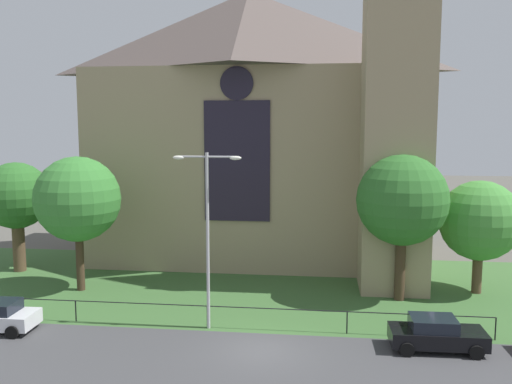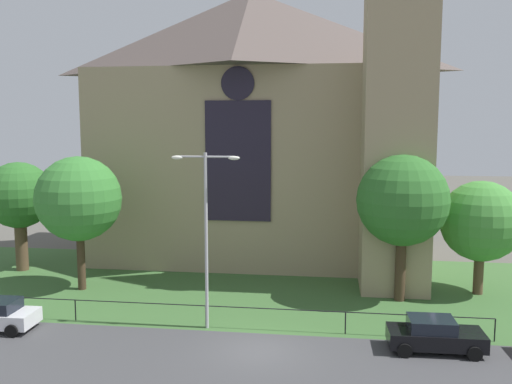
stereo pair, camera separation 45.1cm
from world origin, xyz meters
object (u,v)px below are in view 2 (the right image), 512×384
(parked_car_black, at_px, (434,335))
(tree_left_far, at_px, (19,196))
(tree_left_near, at_px, (79,199))
(streetlamp_near, at_px, (206,219))
(tree_right_near, at_px, (403,201))
(church_building, at_px, (260,123))
(tree_right_far, at_px, (481,221))

(parked_car_black, bearing_deg, tree_left_far, 157.00)
(tree_left_near, xyz_separation_m, tree_left_far, (-6.18, 3.77, -0.43))
(tree_left_near, distance_m, tree_left_far, 7.25)
(streetlamp_near, bearing_deg, parked_car_black, -7.37)
(tree_right_near, distance_m, tree_left_far, 25.61)
(church_building, bearing_deg, tree_left_far, -158.42)
(tree_left_near, distance_m, streetlamp_near, 10.56)
(tree_right_near, bearing_deg, tree_right_far, 21.73)
(tree_left_near, xyz_separation_m, tree_right_far, (24.03, 2.33, -1.22))
(tree_left_near, relative_size, parked_car_black, 1.95)
(tree_left_far, bearing_deg, tree_left_near, -31.41)
(tree_left_near, relative_size, tree_right_far, 1.20)
(tree_left_far, xyz_separation_m, parked_car_black, (26.03, -10.50, -4.46))
(tree_left_near, relative_size, streetlamp_near, 0.94)
(streetlamp_near, bearing_deg, tree_right_near, 29.68)
(tree_left_near, height_order, tree_left_far, tree_left_near)
(tree_left_far, distance_m, streetlamp_near, 17.80)
(tree_right_near, distance_m, tree_left_near, 19.20)
(church_building, distance_m, tree_left_far, 17.91)
(parked_car_black, bearing_deg, tree_right_far, 64.23)
(church_building, xyz_separation_m, tree_right_far, (14.23, -7.76, -5.85))
(tree_left_far, distance_m, parked_car_black, 28.42)
(streetlamp_near, height_order, parked_car_black, streetlamp_near)
(tree_right_near, bearing_deg, church_building, 134.14)
(tree_left_far, height_order, streetlamp_near, streetlamp_near)
(church_building, height_order, tree_left_near, church_building)
(tree_right_near, bearing_deg, parked_car_black, -84.77)
(tree_left_far, bearing_deg, streetlamp_near, -30.78)
(tree_right_far, distance_m, streetlamp_near, 16.81)
(tree_left_far, height_order, parked_car_black, tree_left_far)
(church_building, bearing_deg, tree_right_near, -45.86)
(church_building, xyz_separation_m, parked_car_black, (10.05, -16.82, -9.53))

